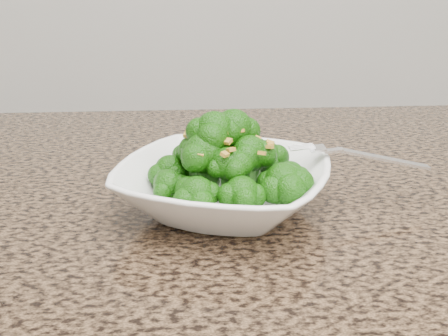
{
  "coord_description": "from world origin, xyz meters",
  "views": [
    {
      "loc": [
        -0.16,
        -0.23,
        1.15
      ],
      "look_at": [
        -0.12,
        0.34,
        0.95
      ],
      "focal_mm": 45.0,
      "sensor_mm": 36.0,
      "label": 1
    }
  ],
  "objects": [
    {
      "name": "granite_counter",
      "position": [
        0.0,
        0.3,
        0.89
      ],
      "size": [
        1.64,
        1.04,
        0.03
      ],
      "primitive_type": "cube",
      "color": "brown",
      "rests_on": "cabinet"
    },
    {
      "name": "fork",
      "position": [
        0.01,
        0.36,
        0.96
      ],
      "size": [
        0.18,
        0.04,
        0.01
      ],
      "primitive_type": null,
      "rotation": [
        0.0,
        0.0,
        -0.05
      ],
      "color": "silver",
      "rests_on": "bowl"
    },
    {
      "name": "garlic_topping",
      "position": [
        -0.12,
        0.34,
        1.03
      ],
      "size": [
        0.12,
        0.12,
        0.01
      ],
      "primitive_type": null,
      "color": "gold",
      "rests_on": "broccoli_pile"
    },
    {
      "name": "broccoli_pile",
      "position": [
        -0.12,
        0.34,
        0.99
      ],
      "size": [
        0.2,
        0.2,
        0.07
      ],
      "primitive_type": null,
      "color": "#195D0A",
      "rests_on": "bowl"
    },
    {
      "name": "bowl",
      "position": [
        -0.12,
        0.34,
        0.93
      ],
      "size": [
        0.29,
        0.29,
        0.06
      ],
      "primitive_type": "imported",
      "rotation": [
        0.0,
        0.0,
        -0.37
      ],
      "color": "white",
      "rests_on": "granite_counter"
    }
  ]
}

